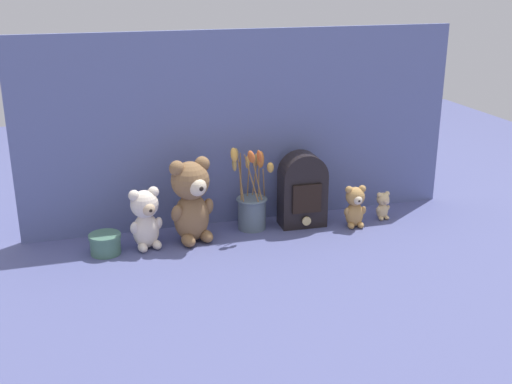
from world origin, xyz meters
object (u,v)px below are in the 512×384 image
at_px(flower_vase, 252,205).
at_px(vintage_radio, 303,189).
at_px(teddy_bear_small, 355,205).
at_px(teddy_bear_tiny, 383,205).
at_px(teddy_bear_medium, 145,217).
at_px(teddy_bear_large, 191,199).
at_px(decorative_tin_tall, 105,243).

relative_size(flower_vase, vintage_radio, 1.15).
height_order(flower_vase, vintage_radio, flower_vase).
height_order(teddy_bear_small, flower_vase, flower_vase).
height_order(teddy_bear_tiny, flower_vase, flower_vase).
bearing_deg(flower_vase, teddy_bear_medium, -170.60).
bearing_deg(vintage_radio, teddy_bear_medium, -175.25).
height_order(teddy_bear_large, teddy_bear_tiny, teddy_bear_large).
distance_m(teddy_bear_medium, vintage_radio, 0.57).
bearing_deg(teddy_bear_large, teddy_bear_small, -3.74).
distance_m(vintage_radio, decorative_tin_tall, 0.72).
xyz_separation_m(vintage_radio, decorative_tin_tall, (-0.71, -0.05, -0.10)).
height_order(teddy_bear_medium, teddy_bear_small, teddy_bear_medium).
relative_size(teddy_bear_large, decorative_tin_tall, 2.80).
xyz_separation_m(teddy_bear_large, flower_vase, (0.23, 0.05, -0.06)).
distance_m(teddy_bear_tiny, decorative_tin_tall, 1.01).
xyz_separation_m(teddy_bear_tiny, vintage_radio, (-0.31, 0.03, 0.08)).
bearing_deg(decorative_tin_tall, flower_vase, 7.32).
height_order(teddy_bear_large, teddy_bear_medium, teddy_bear_large).
relative_size(teddy_bear_medium, flower_vase, 0.67).
distance_m(teddy_bear_large, flower_vase, 0.24).
height_order(teddy_bear_large, decorative_tin_tall, teddy_bear_large).
height_order(teddy_bear_large, flower_vase, flower_vase).
xyz_separation_m(teddy_bear_medium, vintage_radio, (0.57, 0.05, 0.03)).
bearing_deg(teddy_bear_small, decorative_tin_tall, 178.66).
relative_size(teddy_bear_medium, teddy_bear_small, 1.35).
height_order(teddy_bear_small, teddy_bear_tiny, teddy_bear_small).
relative_size(teddy_bear_medium, teddy_bear_tiny, 1.97).
bearing_deg(teddy_bear_small, teddy_bear_large, 176.26).
bearing_deg(teddy_bear_small, teddy_bear_medium, 178.17).
distance_m(teddy_bear_tiny, flower_vase, 0.50).
distance_m(teddy_bear_small, teddy_bear_tiny, 0.14).
distance_m(teddy_bear_medium, teddy_bear_tiny, 0.88).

